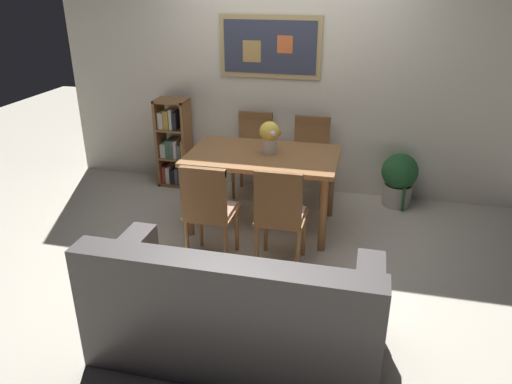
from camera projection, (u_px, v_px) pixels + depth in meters
The scene contains 11 objects.
ground_plane at pixel (257, 245), 4.49m from camera, with size 12.00×12.00×0.00m, color beige.
wall_back_with_painting at pixel (288, 75), 5.26m from camera, with size 5.20×0.14×2.60m.
dining_table at pixel (263, 164), 4.61m from camera, with size 1.41×0.88×0.75m.
dining_chair_near_right at pixel (280, 211), 3.93m from camera, with size 0.40×0.41×0.91m.
dining_chair_far_left at pixel (253, 147), 5.41m from camera, with size 0.40×0.41×0.91m.
dining_chair_near_left at pixel (208, 206), 4.00m from camera, with size 0.40×0.41×0.91m.
dining_chair_far_right at pixel (310, 153), 5.24m from camera, with size 0.40×0.41×0.91m.
leather_couch at pixel (235, 312), 3.09m from camera, with size 1.80×0.84×0.84m.
bookshelf at pixel (175, 146), 5.65m from camera, with size 0.36×0.28×1.02m.
potted_ivy at pixel (399, 178), 5.16m from camera, with size 0.38×0.38×0.58m.
flower_vase at pixel (270, 135), 4.52m from camera, with size 0.20×0.19×0.30m.
Camera 1 is at (0.91, -3.81, 2.26)m, focal length 34.04 mm.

